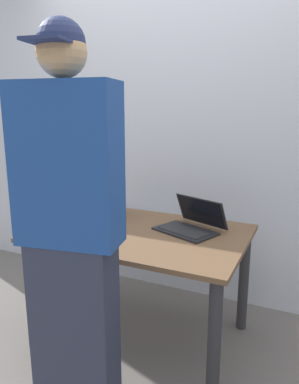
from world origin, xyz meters
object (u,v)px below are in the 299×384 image
object	(u,v)px
beer_bottle_green	(114,198)
coffee_mug	(73,232)
laptop	(191,224)
beer_bottle_amber	(119,203)
person_figure	(71,239)

from	to	relation	value
beer_bottle_green	coffee_mug	bearing A→B (deg)	-86.61
laptop	beer_bottle_amber	bearing A→B (deg)	177.89
laptop	beer_bottle_amber	size ratio (longest dim) A/B	1.54
coffee_mug	beer_bottle_amber	bearing A→B (deg)	83.65
beer_bottle_green	person_figure	distance (m)	1.00
beer_bottle_green	beer_bottle_amber	distance (m)	0.10
laptop	beer_bottle_amber	world-z (taller)	beer_bottle_amber
beer_bottle_green	person_figure	size ratio (longest dim) A/B	0.18
beer_bottle_amber	person_figure	size ratio (longest dim) A/B	0.16
laptop	coffee_mug	size ratio (longest dim) A/B	4.26
laptop	coffee_mug	bearing A→B (deg)	-142.79
coffee_mug	laptop	bearing A→B (deg)	37.21
laptop	person_figure	bearing A→B (deg)	-106.45
beer_bottle_green	coffee_mug	distance (m)	0.52
laptop	beer_bottle_green	world-z (taller)	beer_bottle_green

